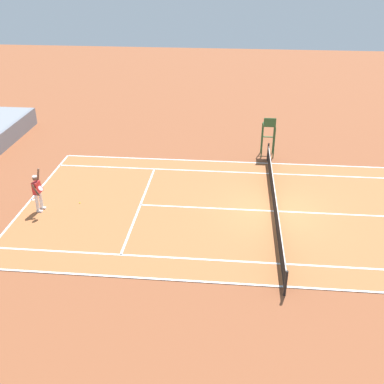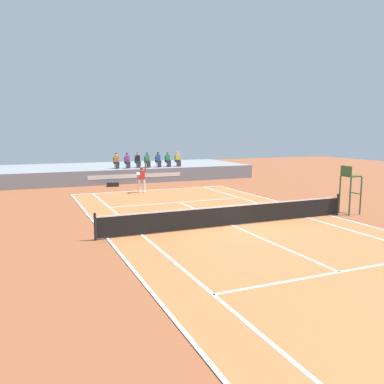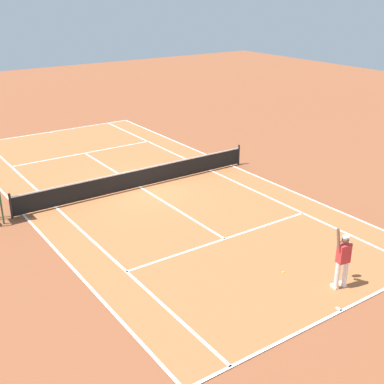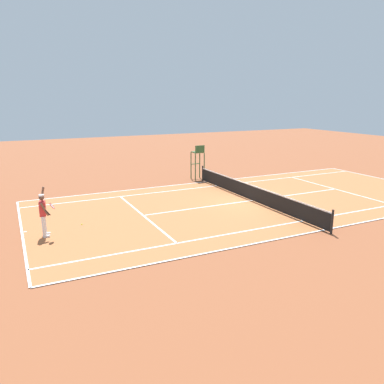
{
  "view_description": "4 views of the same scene",
  "coord_description": "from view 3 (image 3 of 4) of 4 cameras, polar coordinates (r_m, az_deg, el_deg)",
  "views": [
    {
      "loc": [
        -18.91,
        2.11,
        10.96
      ],
      "look_at": [
        -0.28,
        3.86,
        1.0
      ],
      "focal_mm": 42.78,
      "sensor_mm": 36.0,
      "label": 1
    },
    {
      "loc": [
        -8.33,
        -14.86,
        4.05
      ],
      "look_at": [
        -0.28,
        3.86,
        1.0
      ],
      "focal_mm": 36.93,
      "sensor_mm": 36.0,
      "label": 2
    },
    {
      "loc": [
        10.58,
        19.56,
        8.72
      ],
      "look_at": [
        -0.28,
        3.86,
        1.0
      ],
      "focal_mm": 47.47,
      "sensor_mm": 36.0,
      "label": 3
    },
    {
      "loc": [
        -17.12,
        12.07,
        5.63
      ],
      "look_at": [
        -0.28,
        3.86,
        1.0
      ],
      "focal_mm": 35.57,
      "sensor_mm": 36.0,
      "label": 4
    }
  ],
  "objects": [
    {
      "name": "tennis_player",
      "position": [
        16.29,
        16.57,
        -7.31
      ],
      "size": [
        0.81,
        0.62,
        2.08
      ],
      "color": "white",
      "rests_on": "ground"
    },
    {
      "name": "tennis_ball",
      "position": [
        17.12,
        10.19,
        -8.85
      ],
      "size": [
        0.07,
        0.07,
        0.07
      ],
      "primitive_type": "sphere",
      "color": "#D1E533",
      "rests_on": "ground"
    },
    {
      "name": "ground_plane",
      "position": [
        23.89,
        -5.82,
        0.49
      ],
      "size": [
        80.0,
        80.0,
        0.0
      ],
      "primitive_type": "plane",
      "color": "brown"
    },
    {
      "name": "court",
      "position": [
        23.88,
        -5.82,
        0.51
      ],
      "size": [
        11.08,
        23.88,
        0.03
      ],
      "color": "#B76638",
      "rests_on": "ground"
    },
    {
      "name": "net",
      "position": [
        23.7,
        -5.87,
        1.66
      ],
      "size": [
        11.98,
        0.1,
        1.07
      ],
      "color": "black",
      "rests_on": "ground"
    }
  ]
}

